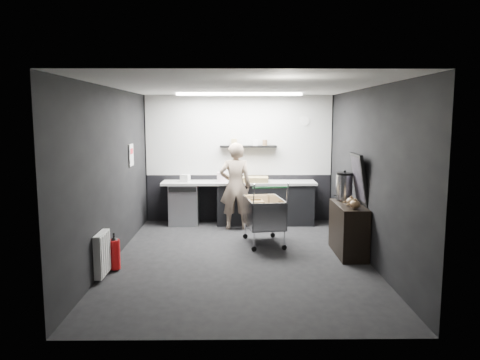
{
  "coord_description": "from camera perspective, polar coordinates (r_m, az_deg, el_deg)",
  "views": [
    {
      "loc": [
        -0.08,
        -7.24,
        2.26
      ],
      "look_at": [
        0.0,
        0.4,
        1.21
      ],
      "focal_mm": 35.0,
      "sensor_mm": 36.0,
      "label": 1
    }
  ],
  "objects": [
    {
      "name": "radiator",
      "position": [
        6.88,
        -16.46,
        -8.63
      ],
      "size": [
        0.1,
        0.5,
        0.6
      ],
      "primitive_type": "cube",
      "color": "silver",
      "rests_on": "wall_left"
    },
    {
      "name": "person",
      "position": [
        9.31,
        -0.56,
        -0.75
      ],
      "size": [
        0.65,
        0.44,
        1.74
      ],
      "primitive_type": "imported",
      "rotation": [
        0.0,
        0.0,
        3.18
      ],
      "color": "#BEAD96",
      "rests_on": "floor"
    },
    {
      "name": "pink_tub",
      "position": [
        9.74,
        -2.23,
        0.38
      ],
      "size": [
        0.2,
        0.2,
        0.2
      ],
      "primitive_type": "cylinder",
      "color": "white",
      "rests_on": "prep_counter"
    },
    {
      "name": "wall_back",
      "position": [
        10.03,
        -0.15,
        2.62
      ],
      "size": [
        5.5,
        0.0,
        5.5
      ],
      "primitive_type": "plane",
      "rotation": [
        1.57,
        0.0,
        0.0
      ],
      "color": "black",
      "rests_on": "floor"
    },
    {
      "name": "dado_panel",
      "position": [
        10.12,
        -0.15,
        -2.19
      ],
      "size": [
        3.95,
        0.02,
        1.0
      ],
      "primitive_type": "cube",
      "color": "black",
      "rests_on": "wall_back"
    },
    {
      "name": "shopping_cart",
      "position": [
        8.27,
        2.91,
        -4.25
      ],
      "size": [
        0.74,
        1.09,
        1.11
      ],
      "color": "silver",
      "rests_on": "floor"
    },
    {
      "name": "poster",
      "position": [
        8.78,
        -13.13,
        2.98
      ],
      "size": [
        0.02,
        0.3,
        0.4
      ],
      "primitive_type": "cube",
      "color": "silver",
      "rests_on": "wall_left"
    },
    {
      "name": "wall_front",
      "position": [
        4.58,
        0.42,
        -3.62
      ],
      "size": [
        5.5,
        0.0,
        5.5
      ],
      "primitive_type": "plane",
      "rotation": [
        -1.57,
        0.0,
        0.0
      ],
      "color": "black",
      "rests_on": "floor"
    },
    {
      "name": "white_container",
      "position": [
        9.75,
        -6.7,
        0.21
      ],
      "size": [
        0.21,
        0.19,
        0.16
      ],
      "primitive_type": "cube",
      "rotation": [
        0.0,
        0.0,
        -0.35
      ],
      "color": "silver",
      "rests_on": "prep_counter"
    },
    {
      "name": "cardboard_box",
      "position": [
        9.71,
        1.89,
        0.08
      ],
      "size": [
        0.54,
        0.42,
        0.1
      ],
      "primitive_type": "cube",
      "rotation": [
        0.0,
        0.0,
        -0.05
      ],
      "color": "#9A8552",
      "rests_on": "prep_counter"
    },
    {
      "name": "fire_extinguisher",
      "position": [
        7.17,
        -15.04,
        -8.63
      ],
      "size": [
        0.16,
        0.16,
        0.54
      ],
      "color": "#AA0B0D",
      "rests_on": "floor"
    },
    {
      "name": "ceiling_strip",
      "position": [
        9.1,
        -0.1,
        10.41
      ],
      "size": [
        2.4,
        0.2,
        0.04
      ],
      "primitive_type": "cube",
      "color": "white",
      "rests_on": "ceiling"
    },
    {
      "name": "wall_clock",
      "position": [
        10.07,
        7.91,
        7.13
      ],
      "size": [
        0.2,
        0.03,
        0.2
      ],
      "primitive_type": "cylinder",
      "rotation": [
        1.57,
        0.0,
        0.0
      ],
      "color": "silver",
      "rests_on": "wall_back"
    },
    {
      "name": "poster_red_band",
      "position": [
        8.77,
        -13.11,
        3.44
      ],
      "size": [
        0.02,
        0.22,
        0.1
      ],
      "primitive_type": "cube",
      "color": "red",
      "rests_on": "poster"
    },
    {
      "name": "sideboard",
      "position": [
        7.9,
        13.12,
        -5.03
      ],
      "size": [
        0.47,
        1.11,
        1.66
      ],
      "color": "black",
      "rests_on": "floor"
    },
    {
      "name": "floor",
      "position": [
        7.58,
        0.03,
        -9.51
      ],
      "size": [
        5.5,
        5.5,
        0.0
      ],
      "primitive_type": "plane",
      "color": "black",
      "rests_on": "ground"
    },
    {
      "name": "prep_counter",
      "position": [
        9.83,
        0.66,
        -2.74
      ],
      "size": [
        3.2,
        0.61,
        0.9
      ],
      "color": "black",
      "rests_on": "floor"
    },
    {
      "name": "floating_shelf",
      "position": [
        9.88,
        1.02,
        4.11
      ],
      "size": [
        1.2,
        0.22,
        0.04
      ],
      "primitive_type": "cube",
      "color": "black",
      "rests_on": "wall_back"
    },
    {
      "name": "wall_left",
      "position": [
        7.54,
        -15.34,
        0.62
      ],
      "size": [
        0.0,
        5.5,
        5.5
      ],
      "primitive_type": "plane",
      "rotation": [
        1.57,
        0.0,
        1.57
      ],
      "color": "black",
      "rests_on": "floor"
    },
    {
      "name": "wall_right",
      "position": [
        7.59,
        15.31,
        0.66
      ],
      "size": [
        0.0,
        5.5,
        5.5
      ],
      "primitive_type": "plane",
      "rotation": [
        1.57,
        0.0,
        -1.57
      ],
      "color": "black",
      "rests_on": "floor"
    },
    {
      "name": "kitchen_wall_panel",
      "position": [
        9.98,
        -0.15,
        5.47
      ],
      "size": [
        3.95,
        0.02,
        1.7
      ],
      "primitive_type": "cube",
      "color": "#B6B6B1",
      "rests_on": "wall_back"
    },
    {
      "name": "ceiling",
      "position": [
        7.25,
        0.03,
        11.31
      ],
      "size": [
        5.5,
        5.5,
        0.0
      ],
      "primitive_type": "plane",
      "rotation": [
        3.14,
        0.0,
        0.0
      ],
      "color": "silver",
      "rests_on": "wall_back"
    }
  ]
}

